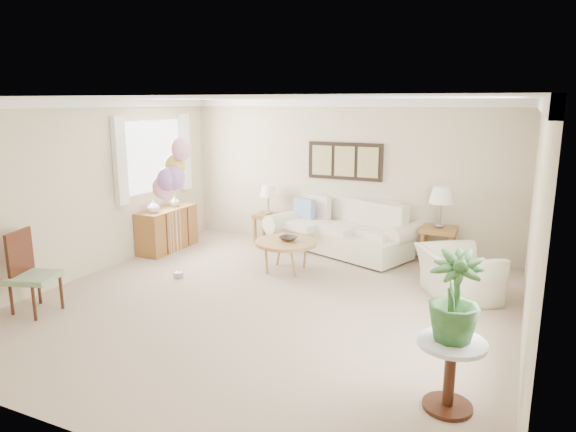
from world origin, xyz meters
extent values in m
plane|color=tan|center=(0.00, 0.00, 0.00)|extent=(6.00, 6.00, 0.00)
cube|color=beige|center=(0.00, 3.00, 1.30)|extent=(6.00, 0.04, 2.60)
cube|color=beige|center=(0.00, -3.00, 1.30)|extent=(6.00, 0.04, 2.60)
cube|color=beige|center=(-3.00, 0.00, 1.30)|extent=(0.04, 6.00, 2.60)
cube|color=beige|center=(3.00, 0.00, 1.30)|extent=(0.04, 6.00, 2.60)
cube|color=white|center=(0.00, 0.00, 2.59)|extent=(6.00, 6.00, 0.02)
cube|color=white|center=(0.00, 2.97, 2.54)|extent=(6.00, 0.06, 0.12)
cube|color=white|center=(-2.97, 0.00, 2.54)|extent=(0.06, 6.00, 0.12)
cube|color=white|center=(2.97, 0.00, 2.54)|extent=(0.06, 6.00, 0.12)
cube|color=white|center=(-2.98, 1.50, 1.65)|extent=(0.04, 1.40, 1.20)
cube|color=white|center=(-2.94, 0.65, 1.65)|extent=(0.10, 0.22, 1.40)
cube|color=white|center=(-2.94, 2.35, 1.65)|extent=(0.10, 0.22, 1.40)
cube|color=black|center=(0.00, 2.97, 1.55)|extent=(1.35, 0.04, 0.65)
cube|color=#8C8C59|center=(-0.42, 2.94, 1.55)|extent=(0.36, 0.02, 0.52)
cube|color=#8C8C59|center=(0.00, 2.94, 1.55)|extent=(0.36, 0.02, 0.52)
cube|color=#8C8C59|center=(0.42, 2.94, 1.55)|extent=(0.36, 0.02, 0.52)
cube|color=beige|center=(0.14, 2.61, 0.23)|extent=(2.44, 1.67, 0.37)
cube|color=beige|center=(0.14, 2.95, 0.64)|extent=(2.19, 1.02, 0.57)
cylinder|color=beige|center=(-0.94, 2.61, 0.46)|extent=(0.64, 0.98, 0.33)
cylinder|color=beige|center=(1.22, 2.61, 0.46)|extent=(0.64, 0.98, 0.33)
cube|color=#C2AF98|center=(-0.51, 2.56, 0.45)|extent=(0.84, 0.91, 0.12)
cube|color=#C2AF98|center=(0.14, 2.56, 0.45)|extent=(0.84, 0.91, 0.12)
cube|color=#C2AF98|center=(0.78, 2.56, 0.45)|extent=(0.84, 0.91, 0.12)
cube|color=#718FB5|center=(-0.67, 2.74, 0.68)|extent=(0.39, 0.12, 0.39)
cube|color=#F1E24F|center=(0.86, 2.74, 0.68)|extent=(0.39, 0.12, 0.39)
cube|color=#31241B|center=(1.01, 2.67, 0.62)|extent=(0.35, 0.10, 0.35)
cube|color=beige|center=(0.14, 2.61, 0.02)|extent=(2.06, 0.82, 0.04)
cube|color=olive|center=(-1.37, 2.71, 0.50)|extent=(0.49, 0.44, 0.07)
cube|color=olive|center=(-1.57, 2.53, 0.23)|extent=(0.04, 0.04, 0.46)
cube|color=olive|center=(-1.18, 2.53, 0.23)|extent=(0.04, 0.04, 0.46)
cube|color=olive|center=(-1.57, 2.89, 0.23)|extent=(0.04, 0.04, 0.46)
cube|color=olive|center=(-1.18, 2.89, 0.23)|extent=(0.04, 0.04, 0.46)
cube|color=olive|center=(1.70, 2.69, 0.56)|extent=(0.55, 0.50, 0.08)
cube|color=olive|center=(1.48, 2.49, 0.26)|extent=(0.05, 0.05, 0.52)
cube|color=olive|center=(1.92, 2.49, 0.26)|extent=(0.05, 0.05, 0.52)
cube|color=olive|center=(1.48, 2.89, 0.26)|extent=(0.05, 0.05, 0.52)
cube|color=olive|center=(1.92, 2.89, 0.26)|extent=(0.05, 0.05, 0.52)
cylinder|color=gray|center=(-1.37, 2.71, 0.56)|extent=(0.13, 0.13, 0.05)
cylinder|color=gray|center=(-1.37, 2.71, 0.72)|extent=(0.04, 0.04, 0.27)
cone|color=silver|center=(-1.37, 2.71, 0.97)|extent=(0.31, 0.31, 0.22)
cylinder|color=gray|center=(1.70, 2.69, 0.63)|extent=(0.15, 0.15, 0.07)
cylinder|color=gray|center=(1.70, 2.69, 0.83)|extent=(0.04, 0.04, 0.33)
cone|color=silver|center=(1.70, 2.69, 1.13)|extent=(0.37, 0.37, 0.26)
cylinder|color=olive|center=(-0.36, 1.31, 0.45)|extent=(0.95, 0.95, 0.05)
cylinder|color=olive|center=(-0.13, 1.54, 0.21)|extent=(0.04, 0.04, 0.43)
cylinder|color=olive|center=(-0.58, 1.54, 0.21)|extent=(0.04, 0.04, 0.43)
cylinder|color=olive|center=(-0.58, 1.09, 0.21)|extent=(0.04, 0.04, 0.43)
cylinder|color=olive|center=(-0.13, 1.09, 0.21)|extent=(0.04, 0.04, 0.43)
imported|color=#2B211E|center=(-0.34, 1.35, 0.51)|extent=(0.31, 0.31, 0.06)
imported|color=beige|center=(2.18, 1.28, 0.33)|extent=(1.27, 1.32, 0.65)
cylinder|color=silver|center=(2.45, -1.41, 0.60)|extent=(0.58, 0.58, 0.04)
cylinder|color=#3C190D|center=(2.45, -1.41, 0.30)|extent=(0.10, 0.10, 0.58)
cylinder|color=#3C190D|center=(2.45, -1.41, 0.00)|extent=(0.42, 0.42, 0.01)
imported|color=#21521D|center=(2.44, -1.39, 1.00)|extent=(0.43, 0.43, 0.76)
cube|color=gray|center=(-2.49, -1.43, 0.45)|extent=(0.63, 0.63, 0.07)
cylinder|color=#3C190D|center=(-2.69, -1.63, 0.21)|extent=(0.04, 0.04, 0.41)
cylinder|color=#3C190D|center=(-2.29, -1.63, 0.21)|extent=(0.04, 0.04, 0.41)
cylinder|color=#3C190D|center=(-2.69, -1.23, 0.21)|extent=(0.04, 0.04, 0.41)
cylinder|color=#3C190D|center=(-2.29, -1.23, 0.21)|extent=(0.04, 0.04, 0.41)
cube|color=#3C190D|center=(-2.71, -1.43, 0.75)|extent=(0.18, 0.47, 0.55)
cube|color=olive|center=(-2.76, 1.50, 0.37)|extent=(0.45, 1.20, 0.74)
cube|color=#3C190D|center=(-2.75, 1.20, 0.37)|extent=(0.46, 0.02, 0.70)
cube|color=#3C190D|center=(-2.75, 1.80, 0.37)|extent=(0.46, 0.02, 0.70)
imported|color=silver|center=(-2.74, 1.14, 0.85)|extent=(0.22, 0.22, 0.21)
imported|color=#ACB99F|center=(-2.74, 1.72, 0.84)|extent=(0.21, 0.21, 0.19)
cube|color=gray|center=(-1.68, 0.35, 0.04)|extent=(0.10, 0.10, 0.08)
ellipsoid|color=#FDA4D0|center=(-1.82, 0.27, 1.37)|extent=(0.29, 0.29, 0.34)
cylinder|color=silver|center=(-1.75, 0.31, 0.64)|extent=(0.01, 0.01, 1.12)
ellipsoid|color=#AB76D6|center=(-1.62, 0.29, 1.51)|extent=(0.29, 0.29, 0.34)
cylinder|color=silver|center=(-1.65, 0.32, 0.71)|extent=(0.01, 0.01, 1.26)
ellipsoid|color=#D8C84B|center=(-1.72, 0.45, 1.66)|extent=(0.29, 0.29, 0.34)
cylinder|color=silver|center=(-1.70, 0.40, 0.79)|extent=(0.01, 0.01, 1.41)
ellipsoid|color=#FDA4D0|center=(-1.56, 0.39, 1.91)|extent=(0.29, 0.29, 0.34)
cylinder|color=silver|center=(-1.62, 0.37, 0.91)|extent=(0.01, 0.01, 1.66)
ellipsoid|color=#AB76D6|center=(-1.69, 0.23, 1.50)|extent=(0.29, 0.29, 0.34)
cylinder|color=silver|center=(-1.69, 0.29, 0.71)|extent=(0.01, 0.01, 1.24)
camera|label=1|loc=(2.87, -5.54, 2.56)|focal=32.00mm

